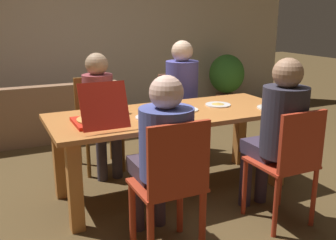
# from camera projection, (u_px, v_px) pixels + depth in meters

# --- Properties ---
(ground_plane) EXTENTS (20.00, 20.00, 0.00)m
(ground_plane) POSITION_uv_depth(u_px,v_px,m) (173.00, 190.00, 3.51)
(ground_plane) COLOR #513D21
(back_wall) EXTENTS (7.02, 0.12, 2.84)m
(back_wall) POSITION_uv_depth(u_px,v_px,m) (86.00, 22.00, 5.67)
(back_wall) COLOR beige
(back_wall) RESTS_ON ground
(dining_table) EXTENTS (2.09, 0.84, 0.73)m
(dining_table) POSITION_uv_depth(u_px,v_px,m) (173.00, 126.00, 3.35)
(dining_table) COLOR #C07437
(dining_table) RESTS_ON ground
(chair_0) EXTENTS (0.40, 0.44, 0.92)m
(chair_0) POSITION_uv_depth(u_px,v_px,m) (97.00, 118.00, 3.97)
(chair_0) COLOR brown
(chair_0) RESTS_ON ground
(person_0) EXTENTS (0.30, 0.51, 1.18)m
(person_0) POSITION_uv_depth(u_px,v_px,m) (100.00, 103.00, 3.79)
(person_0) COLOR #37313D
(person_0) RESTS_ON ground
(chair_1) EXTENTS (0.42, 0.39, 0.90)m
(chair_1) POSITION_uv_depth(u_px,v_px,m) (178.00, 108.00, 4.36)
(chair_1) COLOR #99593B
(chair_1) RESTS_ON ground
(person_1) EXTENTS (0.35, 0.49, 1.27)m
(person_1) POSITION_uv_depth(u_px,v_px,m) (184.00, 89.00, 4.19)
(person_1) COLOR #3A343C
(person_1) RESTS_ON ground
(chair_2) EXTENTS (0.43, 0.39, 0.93)m
(chair_2) POSITION_uv_depth(u_px,v_px,m) (172.00, 186.00, 2.44)
(chair_2) COLOR #AD341C
(chair_2) RESTS_ON ground
(person_2) EXTENTS (0.35, 0.54, 1.19)m
(person_2) POSITION_uv_depth(u_px,v_px,m) (163.00, 148.00, 2.50)
(person_2) COLOR #3F303C
(person_2) RESTS_ON ground
(chair_3) EXTENTS (0.41, 0.42, 0.90)m
(chair_3) POSITION_uv_depth(u_px,v_px,m) (289.00, 161.00, 2.80)
(chair_3) COLOR #B5351F
(chair_3) RESTS_ON ground
(person_3) EXTENTS (0.33, 0.52, 1.25)m
(person_3) POSITION_uv_depth(u_px,v_px,m) (278.00, 127.00, 2.87)
(person_3) COLOR #3A2E41
(person_3) RESTS_ON ground
(pizza_box_0) EXTENTS (0.34, 0.47, 0.35)m
(pizza_box_0) POSITION_uv_depth(u_px,v_px,m) (98.00, 118.00, 2.93)
(pizza_box_0) COLOR red
(pizza_box_0) RESTS_ON dining_table
(plate_0) EXTENTS (0.24, 0.24, 0.03)m
(plate_0) POSITION_uv_depth(u_px,v_px,m) (271.00, 107.00, 3.45)
(plate_0) COLOR white
(plate_0) RESTS_ON dining_table
(plate_1) EXTENTS (0.23, 0.23, 0.03)m
(plate_1) POSITION_uv_depth(u_px,v_px,m) (218.00, 104.00, 3.56)
(plate_1) COLOR white
(plate_1) RESTS_ON dining_table
(plate_2) EXTENTS (0.21, 0.21, 0.01)m
(plate_2) POSITION_uv_depth(u_px,v_px,m) (186.00, 110.00, 3.38)
(plate_2) COLOR white
(plate_2) RESTS_ON dining_table
(plate_3) EXTENTS (0.21, 0.21, 0.01)m
(plate_3) POSITION_uv_depth(u_px,v_px,m) (149.00, 117.00, 3.13)
(plate_3) COLOR white
(plate_3) RESTS_ON dining_table
(drinking_glass_0) EXTENTS (0.07, 0.07, 0.13)m
(drinking_glass_0) POSITION_uv_depth(u_px,v_px,m) (120.00, 106.00, 3.26)
(drinking_glass_0) COLOR #E2C45B
(drinking_glass_0) RESTS_ON dining_table
(drinking_glass_1) EXTENTS (0.06, 0.06, 0.13)m
(drinking_glass_1) POSITION_uv_depth(u_px,v_px,m) (85.00, 104.00, 3.32)
(drinking_glass_1) COLOR silver
(drinking_glass_1) RESTS_ON dining_table
(couch) EXTENTS (1.87, 0.83, 0.72)m
(couch) POSITION_uv_depth(u_px,v_px,m) (41.00, 117.00, 4.96)
(couch) COLOR #8C6548
(couch) RESTS_ON ground
(potted_plant) EXTENTS (0.57, 0.57, 0.91)m
(potted_plant) POSITION_uv_depth(u_px,v_px,m) (227.00, 77.00, 6.36)
(potted_plant) COLOR #B3665A
(potted_plant) RESTS_ON ground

